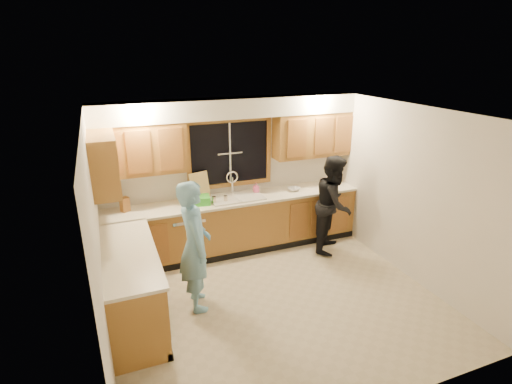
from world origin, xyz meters
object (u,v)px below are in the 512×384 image
stove (137,312)px  knife_block (125,204)px  woman (334,204)px  soap_bottle (256,188)px  dishwasher (187,235)px  man (195,246)px  bowl (294,189)px  dish_crate (201,200)px  sink (236,201)px

stove → knife_block: knife_block is taller
woman → soap_bottle: bearing=101.0°
dishwasher → soap_bottle: 1.38m
woman → man: bearing=147.9°
man → bowl: man is taller
man → dish_crate: 1.31m
man → soap_bottle: man is taller
knife_block → woman: bearing=-41.1°
woman → dish_crate: bearing=117.6°
bowl → stove: bearing=-147.5°
soap_bottle → man: bearing=-135.0°
stove → man: (0.81, 0.54, 0.41)m
sink → bowl: bearing=-1.1°
dish_crate → bowl: size_ratio=1.29×
soap_bottle → woman: bearing=-30.9°
stove → soap_bottle: soap_bottle is taller
dish_crate → knife_block: bearing=173.9°
sink → stove: 2.60m
knife_block → bowl: bearing=-31.7°
dish_crate → bowl: 1.63m
woman → bowl: 0.73m
bowl → sink: bearing=178.9°
dishwasher → soap_bottle: soap_bottle is taller
dishwasher → woman: size_ratio=0.51×
man → bowl: 2.39m
woman → stove: bearing=152.7°
stove → man: man is taller
dishwasher → bowl: bearing=-0.2°
woman → bowl: (-0.46, 0.55, 0.14)m
dishwasher → soap_bottle: size_ratio=4.46×
knife_block → dish_crate: bearing=-35.8°
soap_bottle → dish_crate: bearing=-172.3°
man → bowl: (2.03, 1.27, 0.08)m
stove → dish_crate: bearing=55.9°
man → soap_bottle: size_ratio=9.38×
soap_bottle → bowl: (0.65, -0.11, -0.07)m
sink → dish_crate: bearing=-175.7°
man → stove: bearing=126.7°
dish_crate → man: bearing=-107.8°
dishwasher → soap_bottle: (1.23, 0.10, 0.60)m
man → bowl: size_ratio=8.25×
woman → knife_block: 3.28m
man → bowl: bearing=-54.9°
woman → knife_block: woman is taller
stove → woman: woman is taller
dishwasher → soap_bottle: bearing=4.8°
man → dish_crate: man is taller
stove → bowl: 3.40m
woman → soap_bottle: size_ratio=8.81×
dish_crate → soap_bottle: 0.99m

